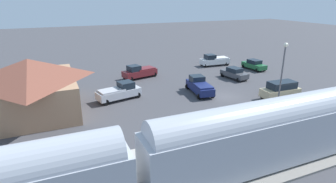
% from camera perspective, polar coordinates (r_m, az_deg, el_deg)
% --- Properties ---
extents(ground_plane, '(200.00, 200.00, 0.00)m').
position_cam_1_polar(ground_plane, '(36.09, 11.34, -1.00)').
color(ground_plane, '#424247').
extents(railway_track, '(4.80, 70.00, 0.30)m').
position_cam_1_polar(railway_track, '(26.84, 28.60, -10.15)').
color(railway_track, gray).
rests_on(railway_track, ground).
extents(platform, '(3.20, 46.00, 0.30)m').
position_cam_1_polar(platform, '(29.06, 22.54, -6.88)').
color(platform, '#B7B2A8').
rests_on(platform, ground).
extents(station_building, '(11.95, 9.61, 6.00)m').
position_cam_1_polar(station_building, '(33.05, -26.39, 1.16)').
color(station_building, tan).
rests_on(station_building, ground).
extents(pedestrian_on_platform, '(0.36, 0.36, 1.71)m').
position_cam_1_polar(pedestrian_on_platform, '(30.01, 24.60, -3.99)').
color(pedestrian_on_platform, brown).
rests_on(pedestrian_on_platform, platform).
extents(pedestrian_waiting_far, '(0.36, 0.36, 1.71)m').
position_cam_1_polar(pedestrian_waiting_far, '(27.56, 21.28, -5.54)').
color(pedestrian_waiting_far, '#23284C').
rests_on(pedestrian_waiting_far, platform).
extents(sedan_charcoal, '(4.73, 2.78, 1.74)m').
position_cam_1_polar(sedan_charcoal, '(44.13, 13.53, 3.72)').
color(sedan_charcoal, '#47494F').
rests_on(sedan_charcoal, ground).
extents(sedan_green, '(4.59, 2.46, 1.74)m').
position_cam_1_polar(sedan_green, '(50.69, 17.35, 5.33)').
color(sedan_green, '#236638').
rests_on(sedan_green, ground).
extents(suv_tan, '(2.15, 4.97, 2.22)m').
position_cam_1_polar(suv_tan, '(37.02, 22.24, 0.31)').
color(suv_tan, '#C6B284').
rests_on(suv_tan, ground).
extents(pickup_silver, '(3.11, 5.70, 2.14)m').
position_cam_1_polar(pickup_silver, '(34.52, -9.97, -0.03)').
color(pickup_silver, silver).
rests_on(pickup_silver, ground).
extents(pickup_navy, '(5.60, 3.00, 2.14)m').
position_cam_1_polar(pickup_navy, '(36.52, 6.50, 1.20)').
color(pickup_navy, navy).
rests_on(pickup_navy, ground).
extents(pickup_maroon, '(3.20, 5.71, 2.14)m').
position_cam_1_polar(pickup_maroon, '(43.38, -5.98, 4.09)').
color(pickup_maroon, maroon).
rests_on(pickup_maroon, ground).
extents(pickup_white, '(2.25, 5.50, 2.14)m').
position_cam_1_polar(pickup_white, '(51.88, 9.53, 6.40)').
color(pickup_white, white).
rests_on(pickup_white, ground).
extents(light_pole_near_platform, '(0.44, 0.44, 7.80)m').
position_cam_1_polar(light_pole_near_platform, '(30.65, 22.51, 3.93)').
color(light_pole_near_platform, '#515156').
rests_on(light_pole_near_platform, ground).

